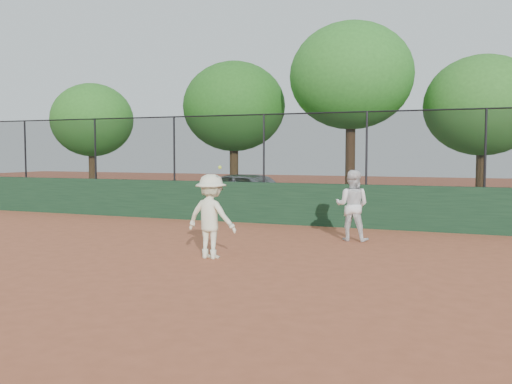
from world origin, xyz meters
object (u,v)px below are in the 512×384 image
at_px(player_second, 352,205).
at_px(tree_1, 234,107).
at_px(tree_3, 483,106).
at_px(player_main, 211,216).
at_px(tree_2, 351,76).
at_px(tree_0, 92,120).
at_px(parked_car, 253,192).

bearing_deg(player_second, tree_1, -50.36).
height_order(player_second, tree_1, tree_1).
relative_size(tree_1, tree_3, 1.06).
bearing_deg(player_second, player_main, 57.57).
distance_m(player_second, tree_2, 8.83).
bearing_deg(tree_0, player_main, -43.69).
bearing_deg(parked_car, player_main, -147.32).
relative_size(player_main, tree_1, 0.32).
xyz_separation_m(parked_car, tree_2, (2.70, 2.86, 4.16)).
relative_size(tree_2, tree_3, 1.25).
relative_size(tree_0, tree_2, 0.75).
bearing_deg(player_main, parked_car, 106.76).
xyz_separation_m(player_second, tree_1, (-6.78, 8.22, 3.11)).
relative_size(parked_car, player_second, 2.50).
bearing_deg(player_second, tree_2, -76.65).
distance_m(parked_car, tree_2, 5.72).
height_order(parked_car, tree_3, tree_3).
height_order(player_second, player_main, player_main).
relative_size(player_second, tree_1, 0.29).
xyz_separation_m(tree_0, tree_2, (11.61, 0.07, 1.37)).
distance_m(tree_2, tree_3, 4.70).
xyz_separation_m(parked_car, player_main, (2.42, -8.03, 0.12)).
height_order(tree_2, tree_3, tree_2).
bearing_deg(player_main, tree_2, 88.51).
bearing_deg(player_main, tree_0, 136.31).
distance_m(player_second, player_main, 3.85).
bearing_deg(tree_1, tree_2, -6.64).
xyz_separation_m(tree_1, tree_2, (4.98, -0.58, 0.92)).
height_order(parked_car, player_main, player_main).
distance_m(parked_car, player_second, 6.57).
bearing_deg(tree_2, tree_1, 173.36).
bearing_deg(tree_3, tree_0, -177.45).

